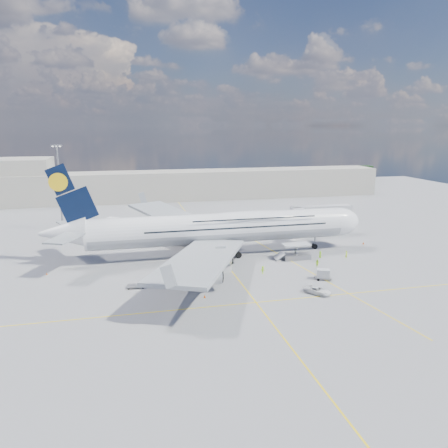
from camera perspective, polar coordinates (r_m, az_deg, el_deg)
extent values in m
plane|color=gray|center=(97.21, 0.67, -5.73)|extent=(300.00, 300.00, 0.00)
cube|color=yellow|center=(97.21, 0.67, -5.73)|extent=(0.25, 220.00, 0.01)
cube|color=yellow|center=(79.18, 4.20, -10.18)|extent=(120.00, 0.25, 0.01)
cube|color=yellow|center=(110.26, 6.50, -3.57)|extent=(14.16, 99.06, 0.01)
cylinder|color=white|center=(104.73, -0.64, -0.51)|extent=(62.00, 7.20, 7.20)
cylinder|color=#9EA0A5|center=(104.76, -0.64, -0.59)|extent=(60.76, 7.13, 7.13)
ellipsoid|color=white|center=(106.28, 3.57, 0.75)|extent=(36.00, 6.84, 3.76)
ellipsoid|color=white|center=(115.35, 14.57, 0.31)|extent=(11.52, 7.20, 7.20)
ellipsoid|color=black|center=(116.76, 15.99, 0.67)|extent=(3.84, 4.16, 1.44)
cone|color=white|center=(103.02, -20.29, -1.08)|extent=(10.00, 6.84, 6.84)
cube|color=black|center=(101.16, -19.55, 3.82)|extent=(11.02, 0.46, 14.61)
cylinder|color=yellow|center=(101.09, -20.84, 5.15)|extent=(4.00, 0.60, 4.00)
cube|color=#999EA3|center=(122.94, -6.32, 0.83)|extent=(25.49, 39.15, 3.35)
cube|color=#999EA3|center=(84.59, -2.97, -4.61)|extent=(25.49, 39.15, 3.35)
cylinder|color=#B7BABF|center=(116.93, -3.41, -0.94)|extent=(5.20, 3.50, 3.50)
cylinder|color=#B7BABF|center=(126.42, -6.24, 0.04)|extent=(5.20, 3.50, 3.50)
cylinder|color=#B7BABF|center=(93.26, -0.75, -4.47)|extent=(5.20, 3.50, 3.50)
cylinder|color=#B7BABF|center=(82.63, -2.23, -6.78)|extent=(5.20, 3.50, 3.50)
cylinder|color=gray|center=(113.78, 11.76, -2.10)|extent=(0.44, 0.44, 3.80)
cylinder|color=black|center=(114.18, 11.72, -2.85)|extent=(1.30, 0.90, 1.30)
cylinder|color=gray|center=(105.87, -0.63, -2.94)|extent=(0.56, 0.56, 3.80)
cylinder|color=black|center=(109.28, -1.00, -3.23)|extent=(1.50, 0.90, 1.50)
cube|color=#B7B7BC|center=(120.31, 10.15, 1.17)|extent=(3.00, 10.00, 2.60)
cube|color=#B7B7BC|center=(128.06, 12.56, 1.76)|extent=(18.00, 3.00, 2.60)
cylinder|color=gray|center=(124.52, 10.39, -0.12)|extent=(0.80, 0.80, 7.10)
cylinder|color=black|center=(125.24, 10.34, -1.50)|extent=(0.90, 0.80, 0.90)
cylinder|color=gray|center=(132.39, 15.61, 0.38)|extent=(1.00, 1.00, 7.10)
cube|color=gray|center=(133.08, 15.53, -0.95)|extent=(2.00, 2.00, 0.80)
cylinder|color=#B7B7BC|center=(116.91, 10.88, 0.80)|extent=(3.60, 3.60, 2.80)
cube|color=silver|center=(104.01, 9.42, -2.66)|extent=(6.50, 3.20, 0.35)
cube|color=gray|center=(104.82, 9.37, -4.21)|extent=(6.50, 3.20, 1.10)
cube|color=gray|center=(104.40, 9.39, -3.42)|extent=(0.22, 1.99, 3.00)
cylinder|color=black|center=(102.87, 8.27, -4.62)|extent=(0.70, 0.30, 0.70)
cube|color=silver|center=(103.20, 7.21, -4.15)|extent=(2.16, 2.60, 1.60)
cylinder|color=gray|center=(136.89, -20.64, 4.23)|extent=(0.70, 0.70, 25.00)
cube|color=gray|center=(135.79, -21.06, 9.53)|extent=(3.00, 0.40, 0.60)
cube|color=#B2AD9E|center=(187.48, -6.34, 5.04)|extent=(180.00, 16.00, 12.00)
cube|color=#193814|center=(239.29, 1.93, 6.28)|extent=(160.00, 6.00, 8.00)
cube|color=gray|center=(94.27, -6.34, -6.19)|extent=(3.12, 2.04, 0.17)
cylinder|color=black|center=(93.65, -7.00, -6.42)|extent=(0.42, 0.17, 0.42)
cylinder|color=black|center=(94.99, -5.69, -6.11)|extent=(0.42, 0.17, 0.42)
cube|color=silver|center=(94.03, -6.35, -5.75)|extent=(2.35, 1.81, 1.44)
cube|color=gray|center=(95.71, -6.56, -5.87)|extent=(3.60, 2.18, 0.21)
cylinder|color=black|center=(94.97, -7.34, -6.13)|extent=(0.50, 0.21, 0.50)
cylinder|color=black|center=(96.55, -5.80, -5.77)|extent=(0.50, 0.21, 0.50)
cube|color=gray|center=(87.58, -5.54, -7.70)|extent=(2.87, 2.02, 0.16)
cylinder|color=black|center=(87.01, -6.18, -7.93)|extent=(0.38, 0.16, 0.38)
cylinder|color=black|center=(88.23, -4.91, -7.61)|extent=(0.38, 0.16, 0.38)
cube|color=silver|center=(87.34, -5.55, -7.27)|extent=(2.18, 1.75, 1.30)
cube|color=gray|center=(87.25, -11.46, -7.91)|extent=(3.45, 1.89, 0.21)
cylinder|color=black|center=(86.64, -12.35, -8.21)|extent=(0.50, 0.21, 0.50)
cylinder|color=black|center=(87.97, -10.57, -7.80)|extent=(0.50, 0.21, 0.50)
cube|color=gray|center=(92.23, 12.80, -6.84)|extent=(3.81, 3.00, 0.20)
cylinder|color=black|center=(91.14, 12.21, -7.14)|extent=(0.49, 0.20, 0.49)
cylinder|color=black|center=(93.42, 13.36, -6.71)|extent=(0.49, 0.20, 0.49)
cube|color=silver|center=(91.94, 12.83, -6.31)|extent=(2.94, 2.54, 1.69)
cube|color=gray|center=(100.40, 0.39, -4.90)|extent=(3.55, 2.48, 0.19)
cylinder|color=black|center=(99.57, -0.25, -5.14)|extent=(0.47, 0.19, 0.47)
cylinder|color=black|center=(101.34, 1.01, -4.82)|extent=(0.47, 0.19, 0.47)
cube|color=silver|center=(100.15, 0.39, -4.43)|extent=(2.69, 2.16, 1.61)
cube|color=silver|center=(94.21, 0.02, -5.83)|extent=(3.45, 2.19, 1.48)
cube|color=black|center=(93.92, 0.02, -5.30)|extent=(1.43, 1.60, 0.57)
cylinder|color=black|center=(93.53, -0.58, -6.25)|extent=(0.73, 0.29, 0.73)
cylinder|color=black|center=(95.18, 0.60, -5.91)|extent=(0.73, 0.29, 0.73)
cube|color=gray|center=(118.03, -6.02, -1.95)|extent=(7.07, 5.07, 2.05)
cube|color=silver|center=(117.47, -6.39, -1.05)|extent=(5.54, 4.42, 2.25)
cube|color=silver|center=(118.13, -4.80, -1.45)|extent=(2.68, 2.92, 1.64)
cube|color=black|center=(118.18, -4.46, -1.34)|extent=(1.02, 1.92, 0.92)
cylinder|color=black|center=(117.30, -4.85, -2.25)|extent=(1.13, 0.36, 1.13)
cylinder|color=black|center=(119.03, -7.17, -2.08)|extent=(1.13, 0.36, 1.13)
cube|color=#EF5D0C|center=(117.64, -6.38, -1.39)|extent=(5.61, 4.49, 0.51)
cube|color=gray|center=(132.23, -13.64, -0.62)|extent=(7.42, 5.99, 2.19)
cube|color=silver|center=(131.79, -14.02, 0.24)|extent=(5.90, 5.10, 2.41)
cube|color=silver|center=(132.01, -12.48, -0.14)|extent=(3.00, 3.18, 1.75)
cube|color=black|center=(131.97, -12.15, -0.03)|extent=(1.30, 1.94, 0.98)
cylinder|color=black|center=(131.11, -12.58, -0.90)|extent=(1.20, 0.38, 1.20)
cylinder|color=black|center=(133.62, -14.66, -0.75)|extent=(1.20, 0.38, 1.20)
imported|color=white|center=(84.29, 12.12, -8.47)|extent=(4.98, 5.44, 1.41)
imported|color=#CEF81A|center=(107.47, 15.69, -3.88)|extent=(0.83, 0.76, 1.90)
imported|color=#BEFC1A|center=(99.54, 12.08, -5.04)|extent=(1.01, 1.08, 1.77)
imported|color=#D8F319|center=(93.61, -7.83, -5.96)|extent=(0.66, 1.21, 1.95)
imported|color=#97E918|center=(106.65, 12.45, -3.89)|extent=(0.64, 0.88, 1.67)
imported|color=#A1E918|center=(93.39, 5.09, -6.01)|extent=(1.26, 0.98, 1.72)
cone|color=#EF5D0C|center=(121.77, 17.75, -2.38)|extent=(0.50, 0.50, 0.63)
cube|color=#EF5D0C|center=(121.85, 17.74, -2.52)|extent=(0.43, 0.43, 0.03)
cone|color=#EF5D0C|center=(116.31, -4.92, -2.51)|extent=(0.49, 0.49, 0.62)
cube|color=#EF5D0C|center=(116.39, -4.92, -2.65)|extent=(0.42, 0.42, 0.03)
cone|color=#EF5D0C|center=(129.94, -10.95, -1.07)|extent=(0.50, 0.50, 0.64)
cube|color=#EF5D0C|center=(130.01, -10.95, -1.20)|extent=(0.43, 0.43, 0.03)
cone|color=#EF5D0C|center=(95.50, -2.76, -5.89)|extent=(0.49, 0.49, 0.62)
cube|color=#EF5D0C|center=(95.59, -2.76, -6.06)|extent=(0.42, 0.42, 0.03)
cone|color=#EF5D0C|center=(80.98, -2.54, -9.41)|extent=(0.44, 0.44, 0.55)
cube|color=#EF5D0C|center=(81.08, -2.54, -9.58)|extent=(0.38, 0.38, 0.03)
cone|color=#EF5D0C|center=(100.01, -22.14, -6.02)|extent=(0.39, 0.39, 0.50)
cube|color=#EF5D0C|center=(100.08, -22.13, -6.15)|extent=(0.34, 0.34, 0.03)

